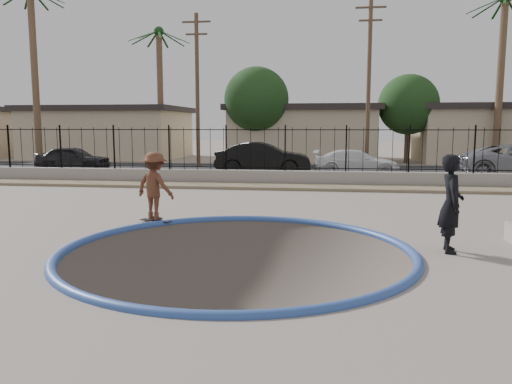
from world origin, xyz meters
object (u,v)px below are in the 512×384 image
Objects in this scene: skater at (155,190)px; videographer at (451,204)px; car_a at (73,158)px; skateboard at (156,221)px; car_b at (263,158)px; car_c at (356,162)px.

videographer is (6.73, -2.02, 0.10)m from skater.
skateboard is at bearing -147.42° from car_a.
skater is 16.35m from car_a.
car_b is at bearing -93.95° from car_a.
car_c reaches higher than skateboard.
car_b is 4.71m from car_c.
car_a is at bearing 50.05° from videographer.
skater is 7.02m from videographer.
car_c is (-0.94, 15.42, -0.31)m from videographer.
car_a is 15.15m from car_c.
car_b reaches higher than car_a.
car_b is (1.09, 13.11, -0.03)m from skater.
skateboard is at bearing 77.14° from videographer.
car_a is (-16.09, 15.42, -0.26)m from videographer.
videographer is 0.45× the size of car_c.
car_b is 1.13× the size of car_c.
car_c is (4.70, 0.29, -0.17)m from car_b.
videographer is 15.45m from car_c.
skater is 0.40× the size of car_c.
car_b reaches higher than car_c.
skater reaches higher than car_c.
car_a is 0.81× the size of car_b.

